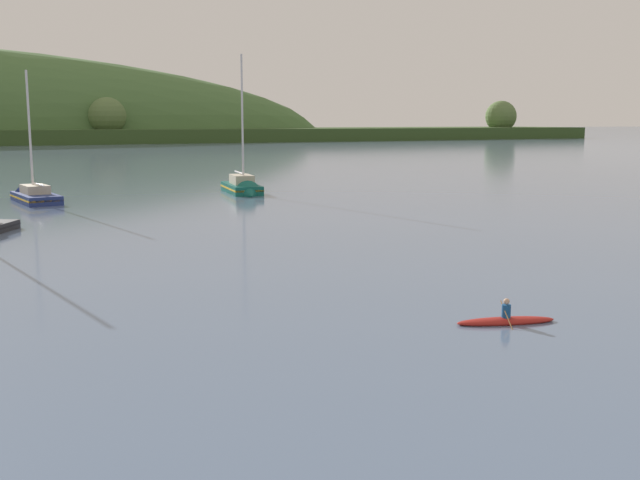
# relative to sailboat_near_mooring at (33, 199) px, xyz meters

# --- Properties ---
(sailboat_near_mooring) EXTENTS (4.25, 8.80, 12.79)m
(sailboat_near_mooring) POSITION_rel_sailboat_near_mooring_xyz_m (0.00, 0.00, 0.00)
(sailboat_near_mooring) COLOR navy
(sailboat_near_mooring) RESTS_ON ground
(sailboat_far_left) EXTENTS (3.54, 8.96, 14.72)m
(sailboat_far_left) POSITION_rel_sailboat_near_mooring_xyz_m (19.48, -0.41, 0.07)
(sailboat_far_left) COLOR #0F564C
(sailboat_far_left) RESTS_ON ground
(canoe_with_paddler) EXTENTS (3.73, 1.70, 1.02)m
(canoe_with_paddler) POSITION_rel_sailboat_near_mooring_xyz_m (13.60, -50.25, -0.17)
(canoe_with_paddler) COLOR maroon
(canoe_with_paddler) RESTS_ON ground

